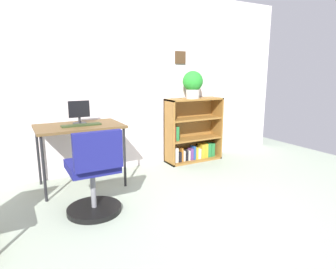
{
  "coord_description": "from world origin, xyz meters",
  "views": [
    {
      "loc": [
        -1.48,
        -1.67,
        1.34
      ],
      "look_at": [
        0.13,
        1.24,
        0.62
      ],
      "focal_mm": 31.2,
      "sensor_mm": 36.0,
      "label": 1
    }
  ],
  "objects": [
    {
      "name": "keyboard",
      "position": [
        -0.77,
        1.65,
        0.74
      ],
      "size": [
        0.44,
        0.11,
        0.02
      ],
      "primitive_type": "cube",
      "color": "#29371A",
      "rests_on": "desk"
    },
    {
      "name": "office_chair",
      "position": [
        -0.84,
        0.91,
        0.36
      ],
      "size": [
        0.52,
        0.55,
        0.84
      ],
      "color": "black",
      "rests_on": "ground_plane"
    },
    {
      "name": "bookshelf_low",
      "position": [
        0.93,
        1.95,
        0.41
      ],
      "size": [
        0.87,
        0.3,
        0.95
      ],
      "color": "brown",
      "rests_on": "ground_plane"
    },
    {
      "name": "monitor",
      "position": [
        -0.76,
        1.8,
        0.87
      ],
      "size": [
        0.24,
        0.16,
        0.27
      ],
      "color": "#262628",
      "rests_on": "desk"
    },
    {
      "name": "wall_back",
      "position": [
        0.0,
        2.15,
        1.21
      ],
      "size": [
        5.2,
        0.12,
        2.42
      ],
      "color": "silver",
      "rests_on": "ground_plane"
    },
    {
      "name": "ground_plane",
      "position": [
        0.0,
        0.0,
        0.0
      ],
      "size": [
        6.24,
        6.24,
        0.0
      ],
      "primitive_type": "plane",
      "color": "#96A491"
    },
    {
      "name": "potted_plant_on_shelf",
      "position": [
        0.9,
        1.9,
        1.17
      ],
      "size": [
        0.29,
        0.29,
        0.4
      ],
      "color": "#B7B2A8",
      "rests_on": "bookshelf_low"
    },
    {
      "name": "desk",
      "position": [
        -0.79,
        1.71,
        0.67
      ],
      "size": [
        0.96,
        0.62,
        0.74
      ],
      "color": "brown",
      "rests_on": "ground_plane"
    }
  ]
}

